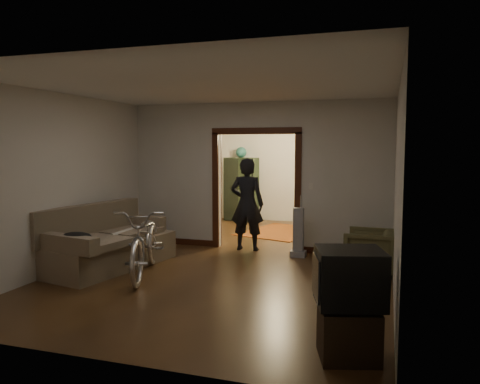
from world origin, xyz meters
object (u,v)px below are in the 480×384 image
at_px(bicycle, 146,241).
at_px(desk, 339,213).
at_px(locker, 241,189).
at_px(person, 247,204).
at_px(sofa, 110,236).
at_px(armchair, 370,251).

bearing_deg(bicycle, desk, 46.01).
bearing_deg(locker, desk, 9.76).
height_order(bicycle, desk, bicycle).
bearing_deg(person, locker, -73.55).
bearing_deg(person, bicycle, 62.92).
xyz_separation_m(sofa, armchair, (4.06, 0.94, -0.17)).
distance_m(bicycle, person, 2.38).
relative_size(sofa, armchair, 2.95).
bearing_deg(locker, armchair, -32.32).
distance_m(person, locker, 3.63).
bearing_deg(armchair, person, -109.94).
height_order(sofa, desk, sofa).
distance_m(armchair, desk, 4.06).
xyz_separation_m(armchair, person, (-2.30, 0.98, 0.54)).
bearing_deg(bicycle, person, 46.75).
relative_size(armchair, person, 0.43).
bearing_deg(person, sofa, 44.67).
height_order(sofa, bicycle, bicycle).
relative_size(sofa, person, 1.27).
distance_m(sofa, locker, 5.38).
distance_m(sofa, bicycle, 0.82).
height_order(person, desk, person).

